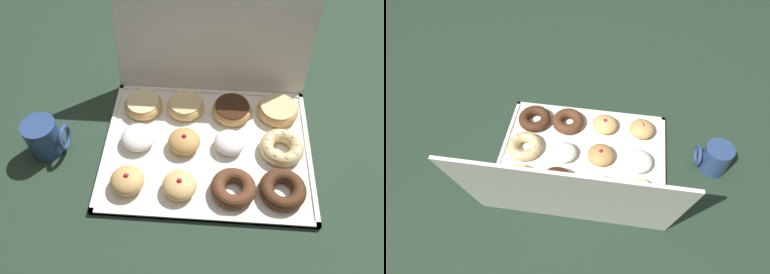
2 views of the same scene
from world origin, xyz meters
TOP-DOWN VIEW (x-y plane):
  - ground_plane at (0.00, 0.00)m, footprint 3.00×3.00m
  - donut_box at (0.00, 0.00)m, footprint 0.55×0.43m
  - box_lid_open at (0.00, 0.26)m, footprint 0.55×0.10m
  - jelly_filled_donut_0 at (-0.19, -0.13)m, footprint 0.09×0.09m
  - jelly_filled_donut_1 at (-0.06, -0.13)m, footprint 0.09×0.09m
  - chocolate_cake_ring_donut_2 at (0.07, -0.13)m, footprint 0.11×0.11m
  - chocolate_cake_ring_donut_3 at (0.19, -0.13)m, footprint 0.12×0.12m
  - powdered_filled_donut_4 at (-0.19, 0.01)m, footprint 0.09×0.09m
  - jelly_filled_donut_5 at (-0.06, 0.00)m, footprint 0.09×0.09m
  - powdered_filled_donut_6 at (0.06, 0.01)m, footprint 0.08×0.08m
  - cruller_donut_7 at (0.20, -0.00)m, footprint 0.12×0.12m
  - glazed_ring_donut_8 at (-0.19, 0.13)m, footprint 0.11×0.11m
  - glazed_ring_donut_9 at (-0.07, 0.13)m, footprint 0.11×0.11m
  - chocolate_frosted_donut_10 at (0.06, 0.12)m, footprint 0.11×0.11m
  - glazed_ring_donut_11 at (0.20, 0.13)m, footprint 0.12×0.12m
  - coffee_mug at (-0.43, -0.03)m, footprint 0.11×0.09m

SIDE VIEW (x-z plane):
  - ground_plane at x=0.00m, z-range 0.00..0.00m
  - donut_box at x=0.00m, z-range 0.00..0.01m
  - chocolate_cake_ring_donut_3 at x=0.19m, z-range 0.01..0.05m
  - glazed_ring_donut_9 at x=-0.07m, z-range 0.01..0.05m
  - chocolate_cake_ring_donut_2 at x=0.07m, z-range 0.01..0.05m
  - glazed_ring_donut_11 at x=0.20m, z-range 0.01..0.05m
  - glazed_ring_donut_8 at x=-0.19m, z-range 0.01..0.05m
  - chocolate_frosted_donut_10 at x=0.06m, z-range 0.01..0.05m
  - cruller_donut_7 at x=0.20m, z-range 0.01..0.05m
  - powdered_filled_donut_6 at x=0.06m, z-range 0.01..0.05m
  - powdered_filled_donut_4 at x=-0.19m, z-range 0.01..0.05m
  - jelly_filled_donut_1 at x=-0.06m, z-range 0.01..0.06m
  - jelly_filled_donut_5 at x=-0.06m, z-range 0.01..0.06m
  - jelly_filled_donut_0 at x=-0.19m, z-range 0.01..0.06m
  - coffee_mug at x=-0.43m, z-range 0.00..0.11m
  - box_lid_open at x=0.00m, z-range 0.00..0.39m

